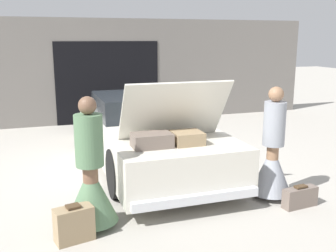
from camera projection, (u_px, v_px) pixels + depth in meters
ground_plane at (145, 162)px, 7.44m from camera, size 40.00×40.00×0.00m
garage_wall_back at (107, 72)px, 10.66m from camera, size 12.00×0.14×2.80m
car at (144, 132)px, 7.32m from camera, size 1.86×5.11×1.72m
person_left at (91, 182)px, 4.76m from camera, size 0.64×0.64×1.63m
person_right at (272, 159)px, 5.65m from camera, size 0.59×0.59×1.63m
suitcase_beside_left_person at (74, 224)px, 4.50m from camera, size 0.47×0.31×0.44m
suitcase_beside_right_person at (300, 197)px, 5.42m from camera, size 0.53×0.21×0.31m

